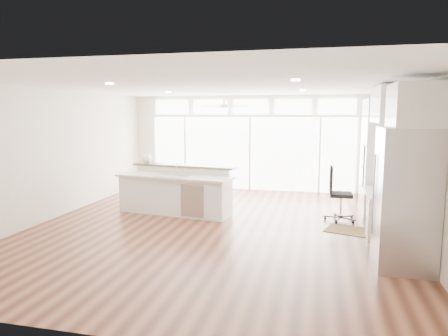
# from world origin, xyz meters

# --- Properties ---
(floor) EXTENTS (7.00, 8.00, 0.02)m
(floor) POSITION_xyz_m (0.00, 0.00, -0.01)
(floor) COLOR #492316
(floor) RESTS_ON ground
(ceiling) EXTENTS (7.00, 8.00, 0.02)m
(ceiling) POSITION_xyz_m (0.00, 0.00, 2.70)
(ceiling) COLOR white
(ceiling) RESTS_ON wall_back
(wall_back) EXTENTS (7.00, 0.04, 2.70)m
(wall_back) POSITION_xyz_m (0.00, 4.00, 1.35)
(wall_back) COLOR beige
(wall_back) RESTS_ON floor
(wall_front) EXTENTS (7.00, 0.04, 2.70)m
(wall_front) POSITION_xyz_m (0.00, -4.00, 1.35)
(wall_front) COLOR beige
(wall_front) RESTS_ON floor
(wall_left) EXTENTS (0.04, 8.00, 2.70)m
(wall_left) POSITION_xyz_m (-3.50, 0.00, 1.35)
(wall_left) COLOR beige
(wall_left) RESTS_ON floor
(wall_right) EXTENTS (0.04, 8.00, 2.70)m
(wall_right) POSITION_xyz_m (3.50, 0.00, 1.35)
(wall_right) COLOR beige
(wall_right) RESTS_ON floor
(glass_wall) EXTENTS (5.80, 0.06, 2.08)m
(glass_wall) POSITION_xyz_m (0.00, 3.94, 1.05)
(glass_wall) COLOR white
(glass_wall) RESTS_ON wall_back
(transom_row) EXTENTS (5.90, 0.06, 0.40)m
(transom_row) POSITION_xyz_m (0.00, 3.94, 2.38)
(transom_row) COLOR white
(transom_row) RESTS_ON wall_back
(desk_window) EXTENTS (0.04, 0.85, 0.85)m
(desk_window) POSITION_xyz_m (3.46, 0.30, 1.55)
(desk_window) COLOR white
(desk_window) RESTS_ON wall_right
(ceiling_fan) EXTENTS (1.16, 1.16, 0.32)m
(ceiling_fan) POSITION_xyz_m (-0.50, 2.80, 2.48)
(ceiling_fan) COLOR white
(ceiling_fan) RESTS_ON ceiling
(recessed_lights) EXTENTS (3.40, 3.00, 0.02)m
(recessed_lights) POSITION_xyz_m (0.00, 0.20, 2.68)
(recessed_lights) COLOR white
(recessed_lights) RESTS_ON ceiling
(oven_cabinet) EXTENTS (0.64, 1.20, 2.50)m
(oven_cabinet) POSITION_xyz_m (3.17, 1.80, 1.25)
(oven_cabinet) COLOR white
(oven_cabinet) RESTS_ON floor
(desk_nook) EXTENTS (0.72, 1.30, 0.76)m
(desk_nook) POSITION_xyz_m (3.13, 0.30, 0.38)
(desk_nook) COLOR white
(desk_nook) RESTS_ON floor
(upper_cabinets) EXTENTS (0.64, 1.30, 0.64)m
(upper_cabinets) POSITION_xyz_m (3.17, 0.30, 2.35)
(upper_cabinets) COLOR white
(upper_cabinets) RESTS_ON wall_right
(refrigerator) EXTENTS (0.76, 0.90, 2.00)m
(refrigerator) POSITION_xyz_m (3.11, -1.35, 1.00)
(refrigerator) COLOR #AFAFB3
(refrigerator) RESTS_ON floor
(fridge_cabinet) EXTENTS (0.64, 0.90, 0.60)m
(fridge_cabinet) POSITION_xyz_m (3.17, -1.35, 2.30)
(fridge_cabinet) COLOR white
(fridge_cabinet) RESTS_ON wall_right
(framed_photos) EXTENTS (0.06, 0.22, 0.80)m
(framed_photos) POSITION_xyz_m (3.46, 0.92, 1.40)
(framed_photos) COLOR black
(framed_photos) RESTS_ON wall_right
(kitchen_island) EXTENTS (2.71, 1.34, 1.03)m
(kitchen_island) POSITION_xyz_m (-1.15, 0.83, 0.52)
(kitchen_island) COLOR white
(kitchen_island) RESTS_ON floor
(rug) EXTENTS (1.04, 0.88, 0.01)m
(rug) POSITION_xyz_m (2.54, 0.32, 0.01)
(rug) COLOR #392712
(rug) RESTS_ON floor
(office_chair) EXTENTS (0.58, 0.54, 1.12)m
(office_chair) POSITION_xyz_m (2.38, 1.02, 0.56)
(office_chair) COLOR black
(office_chair) RESTS_ON floor
(fishbowl) EXTENTS (0.23, 0.23, 0.22)m
(fishbowl) POSITION_xyz_m (-2.03, 1.36, 1.14)
(fishbowl) COLOR white
(fishbowl) RESTS_ON kitchen_island
(monitor) EXTENTS (0.13, 0.49, 0.40)m
(monitor) POSITION_xyz_m (3.05, 0.30, 0.96)
(monitor) COLOR black
(monitor) RESTS_ON desk_nook
(keyboard) EXTENTS (0.15, 0.35, 0.02)m
(keyboard) POSITION_xyz_m (2.88, 0.30, 0.77)
(keyboard) COLOR white
(keyboard) RESTS_ON desk_nook
(potted_plant) EXTENTS (0.27, 0.30, 0.21)m
(potted_plant) POSITION_xyz_m (3.17, 1.80, 2.61)
(potted_plant) COLOR #2A5424
(potted_plant) RESTS_ON oven_cabinet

